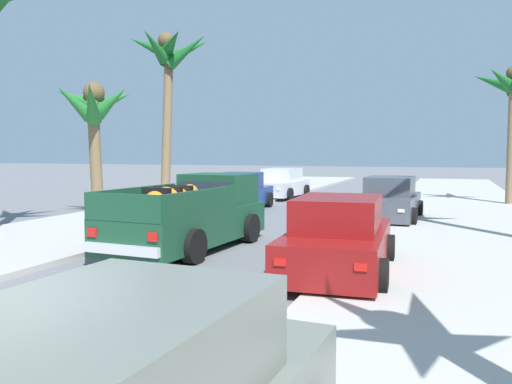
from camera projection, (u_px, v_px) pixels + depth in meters
name	position (u px, v px, depth m)	size (l,w,h in m)	color
ground_plane	(9.00, 350.00, 6.37)	(160.00, 160.00, 0.00)	slate
sidewalk_left	(147.00, 215.00, 19.47)	(5.35, 60.00, 0.12)	#B2AFA8
sidewalk_right	(464.00, 230.00, 15.76)	(5.35, 60.00, 0.12)	#B2AFA8
curb_left	(178.00, 217.00, 19.04)	(0.16, 60.00, 0.10)	silver
curb_right	(420.00, 228.00, 16.19)	(0.16, 60.00, 0.10)	silver
pickup_truck	(192.00, 216.00, 13.05)	(2.46, 5.32, 1.80)	#19472D
car_left_near	(390.00, 201.00, 18.18)	(2.11, 4.30, 1.54)	#474C56
car_right_near	(282.00, 184.00, 27.18)	(2.21, 4.34, 1.54)	silver
car_left_mid	(239.00, 193.00, 21.73)	(2.18, 4.33, 1.54)	navy
car_right_mid	(338.00, 239.00, 10.19)	(2.20, 4.33, 1.54)	maroon
palm_tree_right_mid	(95.00, 111.00, 19.26)	(3.10, 3.99, 4.93)	brown
palm_tree_right_back	(168.00, 64.00, 23.20)	(3.74, 3.58, 7.63)	brown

